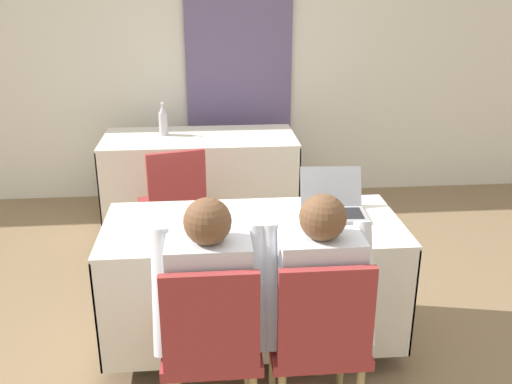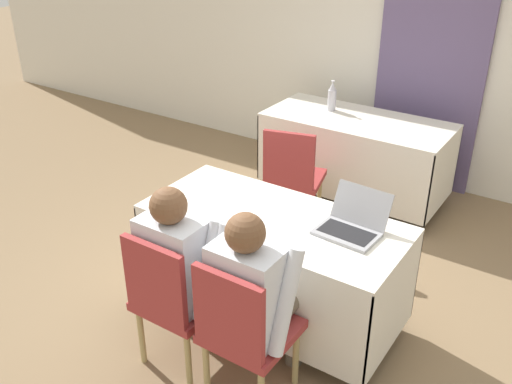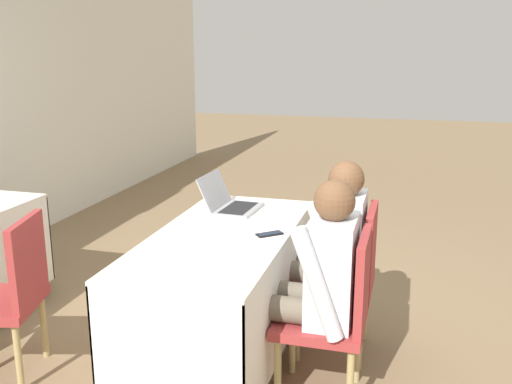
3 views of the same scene
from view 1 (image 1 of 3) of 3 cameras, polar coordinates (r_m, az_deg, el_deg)
The scene contains 15 objects.
ground_plane at distance 3.43m, azimuth -0.29°, elevation -14.74°, with size 24.00×24.00×0.00m, color #846B4C.
wall_back at distance 5.37m, azimuth -2.64°, elevation 13.72°, with size 12.00×0.06×2.70m.
curtain_panel at distance 5.32m, azimuth -1.73°, elevation 13.39°, with size 0.97×0.04×2.65m.
conference_table_near at distance 3.14m, azimuth -0.31°, elevation -6.31°, with size 1.60×0.73×0.75m.
conference_table_far at distance 4.85m, azimuth -5.61°, elevation 3.39°, with size 1.60×0.73×0.75m.
laptop at distance 3.20m, azimuth 7.74°, elevation -1.40°, with size 0.37×0.35×0.23m.
cell_phone at distance 2.83m, azimuth 1.01°, elevation -5.08°, with size 0.14×0.15×0.01m.
paper_beside_laptop at distance 3.00m, azimuth 5.20°, elevation -3.73°, with size 0.26×0.33×0.00m.
paper_centre_table at distance 3.10m, azimuth -0.43°, elevation -2.78°, with size 0.29×0.35×0.00m.
water_bottle at distance 4.85m, azimuth -9.26°, elevation 7.07°, with size 0.08×0.08×0.27m.
chair_near_left at distance 2.59m, azimuth -4.49°, elevation -14.68°, with size 0.44×0.44×0.89m.
chair_near_right at distance 2.64m, azimuth 6.30°, elevation -14.11°, with size 0.44×0.44×0.89m.
chair_far_spare at distance 4.13m, azimuth -8.17°, elevation -0.90°, with size 0.54×0.54×0.89m.
person_checkered_shirt at distance 2.59m, azimuth -4.62°, elevation -10.48°, with size 0.50×0.52×1.15m.
person_white_shirt at distance 2.64m, azimuth 6.01°, elevation -9.98°, with size 0.50×0.52×1.15m.
Camera 1 is at (-0.23, -2.80, 1.98)m, focal length 40.00 mm.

